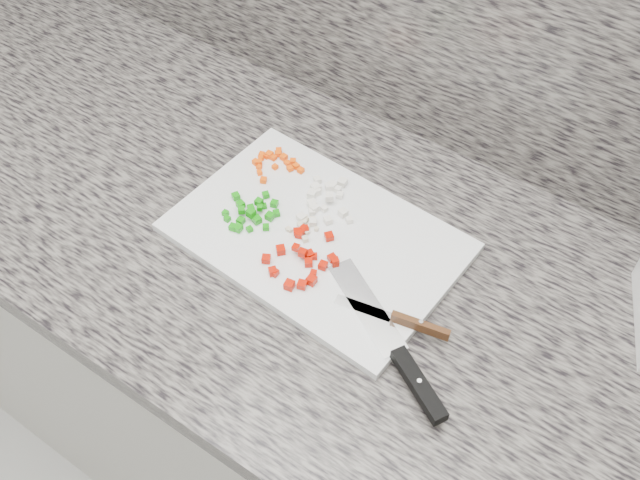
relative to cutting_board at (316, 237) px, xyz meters
The scene contains 10 objects.
cabinet 0.48m from the cutting_board, ahead, with size 3.92×0.62×0.86m, color beige.
countertop 0.06m from the cutting_board, ahead, with size 3.96×0.64×0.04m, color #625E57.
cutting_board is the anchor object (origin of this frame).
carrot_pile 0.16m from the cutting_board, 148.52° to the left, with size 0.08×0.08×0.01m.
onion_pile 0.07m from the cutting_board, 114.11° to the left, with size 0.10×0.11×0.02m.
green_pepper_pile 0.10m from the cutting_board, 165.57° to the right, with size 0.09×0.09×0.02m.
red_pepper_pile 0.05m from the cutting_board, 78.50° to the right, with size 0.10×0.12×0.02m.
garlic_pile 0.02m from the cutting_board, behind, with size 0.04×0.05×0.01m.
chef_knife 0.23m from the cutting_board, 28.56° to the right, with size 0.25×0.16×0.02m.
paring_knife 0.19m from the cutting_board, 18.50° to the right, with size 0.16×0.04×0.02m.
Camera 1 is at (0.32, 0.90, 1.70)m, focal length 40.00 mm.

